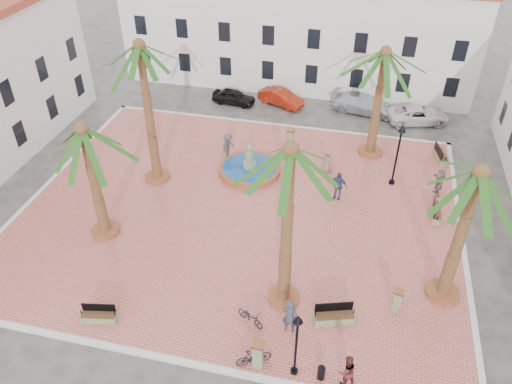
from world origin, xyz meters
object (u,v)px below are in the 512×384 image
bollard_e (398,300)px  palm_s (290,168)px  bollard_se (258,354)px  car_red (281,98)px  palm_e (476,189)px  bench_ne (440,156)px  pedestrian_north (228,146)px  bench_se (334,317)px  bench_e (436,213)px  palm_sw (85,143)px  lamppost_e (399,145)px  car_black (234,97)px  cyclist_b (347,371)px  car_white (418,115)px  fountain (249,169)px  car_silver (364,104)px  lamppost_s (297,335)px  litter_bin (321,373)px  bollard_n (291,138)px  palm_ne (384,65)px  cyclist_a (290,316)px  pedestrian_fountain_a (327,162)px  bicycle_b (254,357)px  pedestrian_fountain_b (338,185)px  bench_s (99,316)px  bicycle_a (251,317)px

bollard_e → palm_s: bearing=-174.2°
bollard_se → car_red: 25.43m
palm_e → car_red: palm_e is taller
bench_ne → palm_e: bearing=164.9°
pedestrian_north → car_red: bearing=7.3°
palm_s → bench_se: bearing=-17.6°
bench_e → palm_sw: bearing=110.0°
lamppost_e → car_red: size_ratio=1.09×
bollard_e → car_black: (-13.61, 19.92, -0.22)m
cyclist_b → car_white: cyclist_b is taller
fountain → bench_ne: 13.44m
bollard_se → car_silver: bollard_se is taller
lamppost_e → car_red: 13.74m
lamppost_s → litter_bin: (1.15, 0.00, -2.17)m
bollard_n → bollard_e: bearing=-61.0°
bench_e → litter_bin: 13.46m
bollard_se → bollard_n: (-1.85, 18.31, -0.04)m
bench_ne → bollard_se: bearing=143.1°
palm_sw → car_silver: bearing=54.3°
palm_ne → bench_e: 9.96m
car_silver → car_red: bearing=102.1°
cyclist_a → pedestrian_fountain_a: cyclist_a is taller
palm_ne → bicycle_b: size_ratio=4.85×
car_black → palm_e: bearing=-131.8°
bench_ne → fountain: bearing=97.6°
fountain → pedestrian_fountain_b: fountain is taller
bench_se → bollard_se: 4.33m
cyclist_a → bench_ne: bearing=-117.1°
lamppost_s → fountain: bearing=111.1°
bench_e → cyclist_b: 13.10m
bench_s → bench_se: (10.82, 2.49, 0.04)m
palm_sw → cyclist_b: palm_sw is taller
lamppost_s → pedestrian_fountain_a: lamppost_s is taller
bench_se → bollard_n: bearing=89.6°
bollard_e → fountain: bearing=134.6°
bollard_e → car_black: 24.13m
palm_e → car_black: 24.97m
palm_sw → car_black: 18.91m
cyclist_b → bicycle_a: bearing=-53.3°
lamppost_s → bollard_e: (4.20, 4.50, -1.81)m
palm_e → car_silver: palm_e is taller
bench_e → car_white: car_white is taller
pedestrian_fountain_b → car_white: size_ratio=0.41×
bollard_n → cyclist_a: 16.42m
bench_s → bicycle_b: (7.68, -0.64, 0.24)m
fountain → cyclist_b: (7.72, -14.41, 0.55)m
bench_s → car_red: size_ratio=0.45×
bollard_se → pedestrian_fountain_b: size_ratio=0.77×
palm_ne → car_white: 9.03m
bench_e → bollard_e: (-2.25, -7.87, 0.45)m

